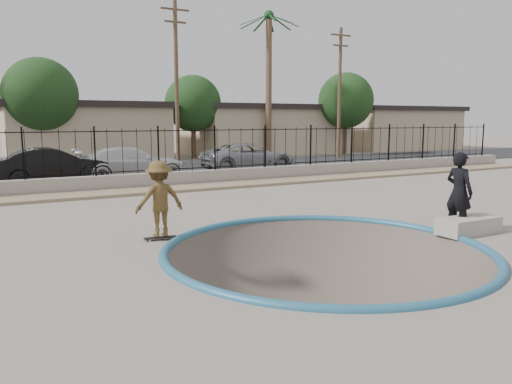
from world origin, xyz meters
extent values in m
cube|color=gray|center=(0.00, 12.00, -1.10)|extent=(120.00, 120.00, 2.20)
torus|color=#27617F|center=(0.00, -1.00, 0.00)|extent=(7.04, 7.04, 0.20)
cube|color=tan|center=(0.00, 9.20, 0.06)|extent=(42.00, 1.60, 0.11)
cube|color=gray|center=(0.00, 10.30, 0.30)|extent=(42.00, 0.45, 0.60)
cube|color=black|center=(0.00, 10.30, 0.72)|extent=(40.00, 0.04, 0.03)
cube|color=black|center=(0.00, 10.30, 2.30)|extent=(40.00, 0.04, 0.04)
cube|color=black|center=(0.00, 17.00, 0.02)|extent=(90.00, 8.00, 0.04)
cube|color=tan|center=(0.00, 26.50, 1.75)|extent=(10.00, 8.00, 3.50)
cube|color=black|center=(0.00, 26.50, 3.70)|extent=(10.60, 8.60, 0.40)
cube|color=tan|center=(14.00, 26.50, 1.75)|extent=(12.00, 8.00, 3.50)
cube|color=black|center=(14.00, 26.50, 3.70)|extent=(12.60, 8.60, 0.40)
cube|color=tan|center=(28.00, 26.50, 1.75)|extent=(11.00, 8.00, 3.50)
cube|color=black|center=(28.00, 26.50, 3.70)|extent=(11.60, 8.60, 0.40)
cylinder|color=brown|center=(12.00, 22.00, 5.00)|extent=(0.44, 0.44, 10.00)
sphere|color=#17441C|center=(12.00, 22.00, 9.95)|extent=(0.70, 0.70, 0.70)
cylinder|color=#473323|center=(4.00, 19.00, 4.75)|extent=(0.24, 0.24, 9.50)
cube|color=#473323|center=(4.00, 19.00, 9.00)|extent=(1.70, 0.10, 0.10)
cube|color=#473323|center=(4.00, 19.00, 8.30)|extent=(1.30, 0.10, 0.10)
cylinder|color=#473323|center=(16.00, 19.00, 4.50)|extent=(0.24, 0.24, 9.00)
cube|color=#473323|center=(16.00, 19.00, 8.50)|extent=(1.70, 0.10, 0.10)
cube|color=#473323|center=(16.00, 19.00, 7.80)|extent=(1.30, 0.10, 0.10)
cylinder|color=#473323|center=(-3.00, 23.00, 1.50)|extent=(0.34, 0.34, 3.00)
sphere|color=#143311|center=(-3.00, 23.00, 4.20)|extent=(4.32, 4.32, 4.32)
cylinder|color=#473323|center=(7.00, 24.00, 1.38)|extent=(0.34, 0.34, 2.75)
sphere|color=#143311|center=(7.00, 24.00, 3.85)|extent=(3.96, 3.96, 3.96)
cylinder|color=#473323|center=(19.00, 22.00, 1.50)|extent=(0.34, 0.34, 3.00)
sphere|color=#143311|center=(19.00, 22.00, 4.20)|extent=(4.32, 4.32, 4.32)
imported|color=brown|center=(-2.80, 1.60, 0.87)|extent=(1.14, 0.67, 1.74)
cube|color=black|center=(-2.80, 1.60, 0.06)|extent=(0.77, 0.29, 0.02)
cylinder|color=silver|center=(-3.06, 1.57, 0.02)|extent=(0.05, 0.03, 0.05)
cylinder|color=silver|center=(-3.04, 1.71, 0.02)|extent=(0.05, 0.03, 0.05)
cylinder|color=silver|center=(-2.56, 1.49, 0.02)|extent=(0.05, 0.03, 0.05)
cylinder|color=silver|center=(-2.54, 1.63, 0.02)|extent=(0.05, 0.03, 0.05)
imported|color=black|center=(4.00, -1.07, 0.99)|extent=(0.51, 0.74, 1.98)
cube|color=#A1988F|center=(4.00, -1.40, 0.20)|extent=(1.60, 0.71, 0.40)
imported|color=black|center=(-3.65, 13.40, 0.79)|extent=(4.61, 1.63, 1.52)
imported|color=#BCBCBE|center=(-0.28, 13.40, 0.77)|extent=(5.20, 2.45, 1.47)
imported|color=gray|center=(6.40, 14.56, 0.75)|extent=(5.17, 2.40, 1.44)
camera|label=1|loc=(-6.29, -9.34, 2.78)|focal=35.00mm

